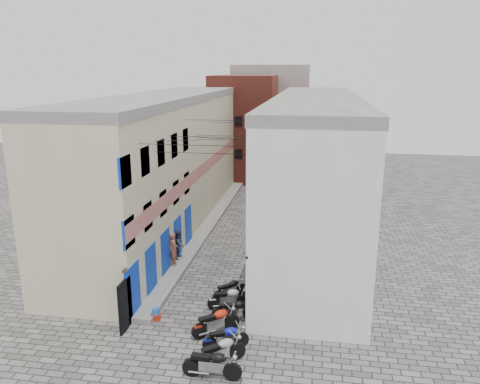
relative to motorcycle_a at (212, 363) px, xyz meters
The scene contains 21 objects.
ground 3.54m from the motorcycle_a, 120.46° to the left, with size 90.00×90.00×0.00m, color #4E4C4A.
plinth 16.46m from the motorcycle_a, 103.41° to the left, with size 0.90×26.00×0.25m, color slate.
building_left 17.74m from the motorcycle_a, 112.92° to the left, with size 5.10×27.00×9.00m.
building_right 16.77m from the motorcycle_a, 78.57° to the left, with size 5.94×26.00×9.00m.
building_far_brick_left 31.53m from the motorcycle_a, 96.92° to the left, with size 6.00×6.00×10.00m, color maroon.
building_far_brick_right 33.20m from the motorcycle_a, 87.86° to the left, with size 5.00×6.00×8.00m, color maroon.
building_far_concrete 37.36m from the motorcycle_a, 92.73° to the left, with size 8.00×5.00×11.00m, color slate.
far_shopfront 28.26m from the motorcycle_a, 93.58° to the left, with size 2.00×0.30×2.40m, color black.
overhead_wires 12.59m from the motorcycle_a, 99.41° to the left, with size 5.80×13.02×1.32m.
motorcycle_a is the anchor object (origin of this frame).
motorcycle_b 0.82m from the motorcycle_a, 80.47° to the left, with size 0.66×2.10×1.21m, color #99999D, non-canonical shape.
motorcycle_c 1.85m from the motorcycle_a, 85.78° to the left, with size 0.59×1.88×1.09m, color #0B15A8, non-canonical shape.
motorcycle_d 2.86m from the motorcycle_a, 99.48° to the left, with size 0.68×2.16×1.25m, color #AD220C, non-canonical shape.
motorcycle_e 3.95m from the motorcycle_a, 88.53° to the left, with size 0.63×1.99×1.15m, color black, non-canonical shape.
motorcycle_f 5.01m from the motorcycle_a, 93.99° to the left, with size 0.62×1.96×1.13m, color #B2B3B7, non-canonical shape.
motorcycle_g 5.94m from the motorcycle_a, 94.37° to the left, with size 0.59×1.87×1.08m, color black, non-canonical shape.
person_a 9.72m from the motorcycle_a, 115.06° to the left, with size 0.67×0.44×1.84m, color #9F563A.
person_b 10.64m from the motorcycle_a, 112.62° to the left, with size 0.78×0.61×1.61m, color #2D3043.
water_jug_near 4.87m from the motorcycle_a, 133.02° to the left, with size 0.32×0.32×0.50m, color #277AC3.
water_jug_far 4.85m from the motorcycle_a, 133.23° to the left, with size 0.33×0.33×0.52m, color blue.
red_crate 4.85m from the motorcycle_a, 133.44° to the left, with size 0.41×0.31×0.25m, color #B1210C.
Camera 1 is at (5.09, -16.99, 10.64)m, focal length 35.00 mm.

